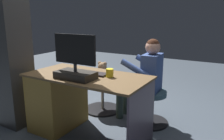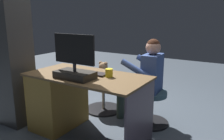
{
  "view_description": "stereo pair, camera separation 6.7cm",
  "coord_description": "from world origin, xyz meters",
  "px_view_note": "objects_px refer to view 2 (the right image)",
  "views": [
    {
      "loc": [
        -1.5,
        2.37,
        1.4
      ],
      "look_at": [
        -0.14,
        0.04,
        0.75
      ],
      "focal_mm": 36.67,
      "sensor_mm": 36.0,
      "label": 1
    },
    {
      "loc": [
        -1.56,
        2.33,
        1.4
      ],
      "look_at": [
        -0.14,
        0.04,
        0.75
      ],
      "focal_mm": 36.67,
      "sensor_mm": 36.0,
      "label": 2
    }
  ],
  "objects_px": {
    "keyboard": "(91,73)",
    "office_chair_teddy": "(104,95)",
    "computer_mouse": "(71,69)",
    "person": "(145,75)",
    "monitor": "(75,66)",
    "visitor_chair": "(151,105)",
    "tv_remote": "(71,71)",
    "cup": "(109,73)",
    "teddy_bear": "(104,73)",
    "desk": "(64,98)"
  },
  "relations": [
    {
      "from": "teddy_bear",
      "to": "person",
      "type": "height_order",
      "value": "person"
    },
    {
      "from": "tv_remote",
      "to": "visitor_chair",
      "type": "bearing_deg",
      "value": -117.57
    },
    {
      "from": "computer_mouse",
      "to": "visitor_chair",
      "type": "distance_m",
      "value": 1.12
    },
    {
      "from": "office_chair_teddy",
      "to": "teddy_bear",
      "type": "bearing_deg",
      "value": -90.0
    },
    {
      "from": "tv_remote",
      "to": "person",
      "type": "bearing_deg",
      "value": -113.55
    },
    {
      "from": "desk",
      "to": "person",
      "type": "xyz_separation_m",
      "value": [
        -0.79,
        -0.67,
        0.26
      ]
    },
    {
      "from": "cup",
      "to": "tv_remote",
      "type": "relative_size",
      "value": 0.61
    },
    {
      "from": "teddy_bear",
      "to": "keyboard",
      "type": "bearing_deg",
      "value": 111.55
    },
    {
      "from": "desk",
      "to": "visitor_chair",
      "type": "relative_size",
      "value": 2.93
    },
    {
      "from": "keyboard",
      "to": "computer_mouse",
      "type": "bearing_deg",
      "value": 2.54
    },
    {
      "from": "office_chair_teddy",
      "to": "computer_mouse",
      "type": "bearing_deg",
      "value": 87.29
    },
    {
      "from": "teddy_bear",
      "to": "visitor_chair",
      "type": "distance_m",
      "value": 0.84
    },
    {
      "from": "desk",
      "to": "teddy_bear",
      "type": "height_order",
      "value": "teddy_bear"
    },
    {
      "from": "tv_remote",
      "to": "computer_mouse",
      "type": "bearing_deg",
      "value": -33.88
    },
    {
      "from": "tv_remote",
      "to": "office_chair_teddy",
      "type": "height_order",
      "value": "tv_remote"
    },
    {
      "from": "tv_remote",
      "to": "office_chair_teddy",
      "type": "bearing_deg",
      "value": -67.58
    },
    {
      "from": "keyboard",
      "to": "cup",
      "type": "relative_size",
      "value": 4.6
    },
    {
      "from": "visitor_chair",
      "to": "person",
      "type": "height_order",
      "value": "person"
    },
    {
      "from": "monitor",
      "to": "office_chair_teddy",
      "type": "relative_size",
      "value": 0.95
    },
    {
      "from": "monitor",
      "to": "tv_remote",
      "type": "bearing_deg",
      "value": -39.89
    },
    {
      "from": "tv_remote",
      "to": "person",
      "type": "height_order",
      "value": "person"
    },
    {
      "from": "visitor_chair",
      "to": "computer_mouse",
      "type": "bearing_deg",
      "value": 37.06
    },
    {
      "from": "office_chair_teddy",
      "to": "person",
      "type": "distance_m",
      "value": 0.79
    },
    {
      "from": "cup",
      "to": "office_chair_teddy",
      "type": "xyz_separation_m",
      "value": [
        0.51,
        -0.65,
        -0.55
      ]
    },
    {
      "from": "teddy_bear",
      "to": "person",
      "type": "xyz_separation_m",
      "value": [
        -0.68,
        0.05,
        0.07
      ]
    },
    {
      "from": "monitor",
      "to": "visitor_chair",
      "type": "height_order",
      "value": "monitor"
    },
    {
      "from": "keyboard",
      "to": "visitor_chair",
      "type": "relative_size",
      "value": 0.88
    },
    {
      "from": "cup",
      "to": "visitor_chair",
      "type": "xyz_separation_m",
      "value": [
        -0.26,
        -0.6,
        -0.52
      ]
    },
    {
      "from": "tv_remote",
      "to": "office_chair_teddy",
      "type": "xyz_separation_m",
      "value": [
        -0.01,
        -0.68,
        -0.51
      ]
    },
    {
      "from": "cup",
      "to": "teddy_bear",
      "type": "distance_m",
      "value": 0.86
    },
    {
      "from": "office_chair_teddy",
      "to": "teddy_bear",
      "type": "distance_m",
      "value": 0.34
    },
    {
      "from": "desk",
      "to": "person",
      "type": "distance_m",
      "value": 1.07
    },
    {
      "from": "keyboard",
      "to": "teddy_bear",
      "type": "bearing_deg",
      "value": -68.45
    },
    {
      "from": "monitor",
      "to": "person",
      "type": "relative_size",
      "value": 0.46
    },
    {
      "from": "cup",
      "to": "person",
      "type": "bearing_deg",
      "value": -104.78
    },
    {
      "from": "cup",
      "to": "person",
      "type": "distance_m",
      "value": 0.64
    },
    {
      "from": "monitor",
      "to": "visitor_chair",
      "type": "xyz_separation_m",
      "value": [
        -0.54,
        -0.84,
        -0.61
      ]
    },
    {
      "from": "office_chair_teddy",
      "to": "person",
      "type": "xyz_separation_m",
      "value": [
        -0.68,
        0.04,
        0.41
      ]
    },
    {
      "from": "computer_mouse",
      "to": "person",
      "type": "relative_size",
      "value": 0.09
    },
    {
      "from": "monitor",
      "to": "person",
      "type": "distance_m",
      "value": 0.98
    },
    {
      "from": "cup",
      "to": "person",
      "type": "height_order",
      "value": "person"
    },
    {
      "from": "computer_mouse",
      "to": "teddy_bear",
      "type": "distance_m",
      "value": 0.69
    },
    {
      "from": "tv_remote",
      "to": "cup",
      "type": "bearing_deg",
      "value": -153.16
    },
    {
      "from": "teddy_bear",
      "to": "visitor_chair",
      "type": "relative_size",
      "value": 0.63
    },
    {
      "from": "computer_mouse",
      "to": "tv_remote",
      "type": "height_order",
      "value": "computer_mouse"
    },
    {
      "from": "desk",
      "to": "office_chair_teddy",
      "type": "distance_m",
      "value": 0.74
    },
    {
      "from": "desk",
      "to": "keyboard",
      "type": "height_order",
      "value": "keyboard"
    },
    {
      "from": "visitor_chair",
      "to": "person",
      "type": "relative_size",
      "value": 0.43
    },
    {
      "from": "keyboard",
      "to": "office_chair_teddy",
      "type": "relative_size",
      "value": 0.77
    },
    {
      "from": "cup",
      "to": "teddy_bear",
      "type": "relative_size",
      "value": 0.3
    }
  ]
}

